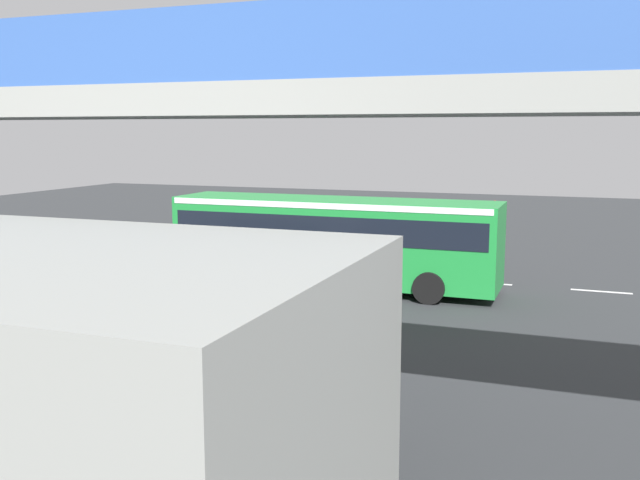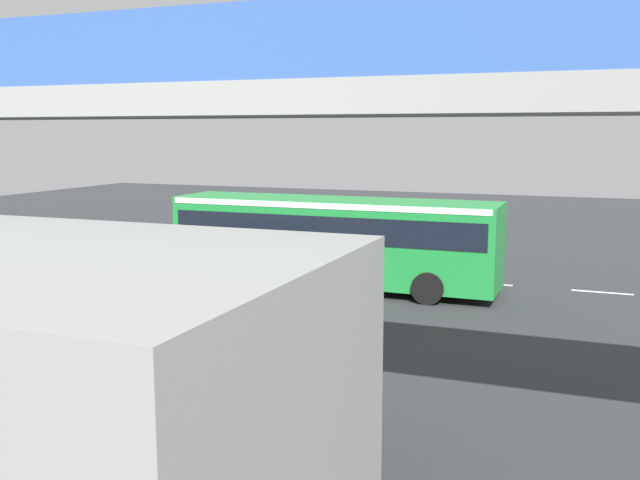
{
  "view_description": "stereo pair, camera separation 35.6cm",
  "coord_description": "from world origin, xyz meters",
  "px_view_note": "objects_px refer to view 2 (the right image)",
  "views": [
    {
      "loc": [
        -7.36,
        23.82,
        5.5
      ],
      "look_at": [
        1.59,
        -0.1,
        1.6
      ],
      "focal_mm": 40.21,
      "sensor_mm": 36.0,
      "label": 1
    },
    {
      "loc": [
        -7.69,
        23.69,
        5.5
      ],
      "look_at": [
        1.59,
        -0.1,
        1.6
      ],
      "focal_mm": 40.21,
      "sensor_mm": 36.0,
      "label": 2
    }
  ],
  "objects_px": {
    "pedestrian": "(225,272)",
    "parked_van": "(91,289)",
    "city_bus": "(333,235)",
    "traffic_sign": "(495,224)"
  },
  "relations": [
    {
      "from": "traffic_sign",
      "to": "city_bus",
      "type": "bearing_deg",
      "value": 44.96
    },
    {
      "from": "city_bus",
      "to": "traffic_sign",
      "type": "distance_m",
      "value": 6.93
    },
    {
      "from": "traffic_sign",
      "to": "pedestrian",
      "type": "bearing_deg",
      "value": 45.31
    },
    {
      "from": "pedestrian",
      "to": "parked_van",
      "type": "bearing_deg",
      "value": 72.79
    },
    {
      "from": "parked_van",
      "to": "pedestrian",
      "type": "distance_m",
      "value": 5.1
    },
    {
      "from": "city_bus",
      "to": "pedestrian",
      "type": "relative_size",
      "value": 6.44
    },
    {
      "from": "city_bus",
      "to": "pedestrian",
      "type": "xyz_separation_m",
      "value": [
        2.76,
        2.85,
        -1.0
      ]
    },
    {
      "from": "city_bus",
      "to": "parked_van",
      "type": "relative_size",
      "value": 2.4
    },
    {
      "from": "city_bus",
      "to": "parked_van",
      "type": "distance_m",
      "value": 8.85
    },
    {
      "from": "city_bus",
      "to": "pedestrian",
      "type": "bearing_deg",
      "value": 45.93
    }
  ]
}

